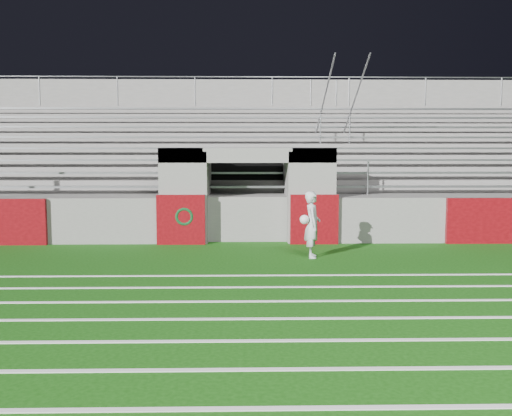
{
  "coord_description": "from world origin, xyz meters",
  "views": [
    {
      "loc": [
        -0.08,
        -12.32,
        2.5
      ],
      "look_at": [
        0.2,
        1.8,
        1.1
      ],
      "focal_mm": 40.0,
      "sensor_mm": 36.0,
      "label": 1
    }
  ],
  "objects": [
    {
      "name": "hose_coil",
      "position": [
        -1.7,
        2.93,
        0.72
      ],
      "size": [
        0.54,
        0.15,
        0.61
      ],
      "color": "#0D4316",
      "rests_on": "ground"
    },
    {
      "name": "ground",
      "position": [
        0.0,
        0.0,
        0.0
      ],
      "size": [
        90.0,
        90.0,
        0.0
      ],
      "primitive_type": "plane",
      "color": "#12460B",
      "rests_on": "ground"
    },
    {
      "name": "goalkeeper_with_ball",
      "position": [
        1.51,
        0.98,
        0.79
      ],
      "size": [
        0.51,
        0.59,
        1.57
      ],
      "color": "silver",
      "rests_on": "ground"
    },
    {
      "name": "field_markings",
      "position": [
        0.0,
        -5.0,
        0.01
      ],
      "size": [
        28.0,
        8.09,
        0.01
      ],
      "color": "white",
      "rests_on": "ground"
    },
    {
      "name": "stadium_structure",
      "position": [
        0.0,
        7.97,
        1.49
      ],
      "size": [
        26.0,
        8.48,
        5.42
      ],
      "color": "slate",
      "rests_on": "ground"
    }
  ]
}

